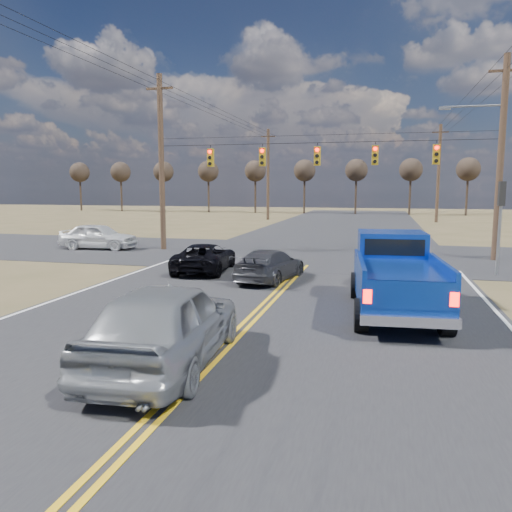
% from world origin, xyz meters
% --- Properties ---
extents(ground, '(160.00, 160.00, 0.00)m').
position_xyz_m(ground, '(0.00, 0.00, 0.00)').
color(ground, brown).
rests_on(ground, ground).
extents(road_main, '(14.00, 120.00, 0.02)m').
position_xyz_m(road_main, '(0.00, 10.00, 0.00)').
color(road_main, '#28282B').
rests_on(road_main, ground).
extents(road_cross, '(120.00, 12.00, 0.02)m').
position_xyz_m(road_cross, '(0.00, 18.00, 0.00)').
color(road_cross, '#28282B').
rests_on(road_cross, ground).
extents(signal_gantry, '(19.60, 4.83, 10.00)m').
position_xyz_m(signal_gantry, '(0.50, 17.79, 5.06)').
color(signal_gantry, '#473323').
rests_on(signal_gantry, ground).
extents(utility_poles, '(19.60, 58.32, 10.00)m').
position_xyz_m(utility_poles, '(0.00, 17.00, 5.23)').
color(utility_poles, '#473323').
rests_on(utility_poles, ground).
extents(treeline, '(87.00, 117.80, 7.40)m').
position_xyz_m(treeline, '(0.00, 26.96, 5.70)').
color(treeline, '#33261C').
rests_on(treeline, ground).
extents(pickup_truck, '(2.81, 6.23, 2.28)m').
position_xyz_m(pickup_truck, '(3.86, 5.89, 1.11)').
color(pickup_truck, black).
rests_on(pickup_truck, ground).
extents(silver_suv, '(2.50, 5.43, 1.80)m').
position_xyz_m(silver_suv, '(-0.80, 0.18, 0.90)').
color(silver_suv, '#93969A').
rests_on(silver_suv, ground).
extents(black_suv, '(2.46, 4.64, 1.24)m').
position_xyz_m(black_suv, '(-3.99, 11.30, 0.62)').
color(black_suv, black).
rests_on(black_suv, ground).
extents(white_car_queue, '(1.60, 3.97, 1.28)m').
position_xyz_m(white_car_queue, '(3.67, 10.00, 0.64)').
color(white_car_queue, silver).
rests_on(white_car_queue, ground).
extents(dgrey_car_queue, '(2.44, 4.48, 1.23)m').
position_xyz_m(dgrey_car_queue, '(-0.80, 10.00, 0.62)').
color(dgrey_car_queue, '#38383D').
rests_on(dgrey_car_queue, ground).
extents(cross_car_west, '(2.03, 4.61, 1.54)m').
position_xyz_m(cross_car_west, '(-12.82, 17.25, 0.77)').
color(cross_car_west, silver).
rests_on(cross_car_west, ground).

